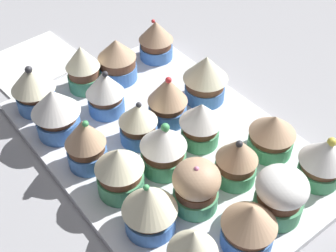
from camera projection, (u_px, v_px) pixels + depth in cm
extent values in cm
cube|color=#9E9EA3|center=(168.00, 155.00, 65.21)|extent=(180.00, 180.00, 3.00)
cube|color=silver|center=(168.00, 145.00, 63.77)|extent=(44.93, 31.01, 1.20)
cylinder|color=#477AC6|center=(37.00, 101.00, 67.78)|extent=(5.82, 5.82, 2.66)
cylinder|color=brown|center=(34.00, 91.00, 66.50)|extent=(5.27, 5.27, 1.08)
cone|color=#F4EDC6|center=(31.00, 78.00, 64.85)|extent=(6.47, 6.47, 3.74)
sphere|color=#333338|center=(29.00, 70.00, 63.44)|extent=(1.07, 1.07, 1.07)
cylinder|color=#477AC6|center=(59.00, 125.00, 63.83)|extent=(6.15, 6.15, 2.69)
cylinder|color=brown|center=(57.00, 115.00, 62.49)|extent=(5.42, 5.42, 1.25)
cone|color=white|center=(54.00, 101.00, 60.81)|extent=(6.81, 6.81, 3.66)
cylinder|color=#477AC6|center=(88.00, 157.00, 59.50)|extent=(5.24, 5.24, 2.60)
cylinder|color=brown|center=(86.00, 146.00, 58.18)|extent=(4.78, 4.78, 1.28)
cone|color=tan|center=(84.00, 132.00, 56.45)|extent=(5.33, 5.33, 3.78)
sphere|color=#4CB266|center=(85.00, 124.00, 54.97)|extent=(0.83, 0.83, 0.83)
cylinder|color=#4C9E6B|center=(121.00, 183.00, 56.19)|extent=(5.87, 5.87, 2.70)
cylinder|color=brown|center=(120.00, 172.00, 54.75)|extent=(5.35, 5.35, 1.50)
cone|color=#F4EDC6|center=(118.00, 159.00, 53.20)|extent=(6.06, 6.06, 3.04)
cylinder|color=#477AC6|center=(150.00, 221.00, 52.32)|extent=(5.94, 5.94, 2.28)
cylinder|color=brown|center=(150.00, 212.00, 51.17)|extent=(5.30, 5.30, 1.06)
cone|color=#F4EDC6|center=(149.00, 199.00, 49.50)|extent=(6.43, 6.43, 3.84)
sphere|color=#4CB266|center=(146.00, 187.00, 48.32)|extent=(0.71, 0.71, 0.71)
cone|color=#F4EDC6|center=(193.00, 242.00, 44.65)|extent=(5.33, 5.33, 3.40)
cylinder|color=#4C9E6B|center=(85.00, 81.00, 71.47)|extent=(5.21, 5.21, 2.49)
cylinder|color=brown|center=(83.00, 71.00, 70.08)|extent=(4.80, 4.80, 1.58)
cone|color=#F4EDC6|center=(81.00, 57.00, 68.32)|extent=(5.37, 5.37, 3.57)
cylinder|color=#477AC6|center=(107.00, 105.00, 67.39)|extent=(5.39, 5.39, 2.35)
cylinder|color=brown|center=(106.00, 96.00, 66.23)|extent=(4.93, 4.93, 1.05)
cone|color=white|center=(104.00, 83.00, 64.60)|extent=(5.71, 5.71, 3.72)
sphere|color=#333338|center=(105.00, 74.00, 63.26)|extent=(0.88, 0.88, 0.88)
cylinder|color=#477AC6|center=(139.00, 134.00, 62.91)|extent=(5.25, 5.25, 2.26)
cylinder|color=brown|center=(138.00, 124.00, 61.70)|extent=(4.70, 4.70, 1.26)
cone|color=#F4EDC6|center=(138.00, 113.00, 60.30)|extent=(5.38, 5.38, 2.85)
sphere|color=#333338|center=(139.00, 105.00, 59.53)|extent=(0.79, 0.79, 0.79)
cylinder|color=#4C9E6B|center=(164.00, 160.00, 59.06)|extent=(5.92, 5.92, 2.56)
cylinder|color=brown|center=(163.00, 149.00, 57.68)|extent=(5.46, 5.46, 1.47)
cone|color=white|center=(163.00, 137.00, 56.13)|extent=(6.07, 6.07, 3.08)
sphere|color=#4CB266|center=(165.00, 128.00, 55.34)|extent=(1.15, 1.15, 1.15)
cylinder|color=#4C9E6B|center=(195.00, 198.00, 54.66)|extent=(5.50, 5.50, 2.32)
cylinder|color=brown|center=(196.00, 189.00, 53.48)|extent=(5.00, 5.00, 1.12)
ellipsoid|color=tan|center=(197.00, 179.00, 52.20)|extent=(5.73, 5.73, 4.39)
sphere|color=pink|center=(197.00, 169.00, 50.53)|extent=(0.65, 0.65, 0.65)
cylinder|color=#477AC6|center=(247.00, 236.00, 50.84)|extent=(5.96, 5.96, 2.29)
cylinder|color=brown|center=(249.00, 227.00, 49.68)|extent=(5.60, 5.60, 1.09)
cone|color=tan|center=(251.00, 216.00, 48.23)|extent=(6.27, 6.27, 3.15)
cylinder|color=#477AC6|center=(118.00, 72.00, 73.28)|extent=(6.12, 6.12, 2.51)
cylinder|color=brown|center=(117.00, 61.00, 71.88)|extent=(5.80, 5.80, 1.60)
cone|color=tan|center=(116.00, 49.00, 70.25)|extent=(6.12, 6.12, 3.16)
cylinder|color=#477AC6|center=(168.00, 113.00, 65.88)|extent=(5.54, 5.54, 2.47)
cylinder|color=brown|center=(168.00, 104.00, 64.63)|extent=(4.96, 4.96, 1.17)
cone|color=tan|center=(168.00, 90.00, 62.89)|extent=(5.77, 5.77, 3.94)
sphere|color=red|center=(168.00, 80.00, 61.50)|extent=(0.89, 0.89, 0.89)
cylinder|color=#4C9E6B|center=(200.00, 136.00, 62.55)|extent=(5.26, 5.26, 2.34)
cylinder|color=brown|center=(200.00, 126.00, 61.26)|extent=(4.76, 4.76, 1.43)
cone|color=white|center=(201.00, 113.00, 59.71)|extent=(5.83, 5.83, 3.11)
cylinder|color=#4C9E6B|center=(235.00, 172.00, 57.70)|extent=(5.34, 5.34, 2.33)
cylinder|color=brown|center=(236.00, 162.00, 56.44)|extent=(4.93, 4.93, 1.35)
cone|color=tan|center=(238.00, 150.00, 54.86)|extent=(5.34, 5.34, 3.27)
sphere|color=#333338|center=(239.00, 144.00, 53.44)|extent=(0.87, 0.87, 0.87)
cylinder|color=#4C9E6B|center=(277.00, 206.00, 53.54)|extent=(5.83, 5.83, 2.71)
cylinder|color=brown|center=(280.00, 196.00, 52.23)|extent=(5.13, 5.13, 1.13)
ellipsoid|color=white|center=(282.00, 187.00, 51.03)|extent=(6.14, 6.14, 3.96)
cylinder|color=#477AC6|center=(156.00, 52.00, 77.76)|extent=(5.66, 5.66, 2.25)
cylinder|color=brown|center=(156.00, 43.00, 76.56)|extent=(5.21, 5.21, 1.29)
cone|color=tan|center=(156.00, 31.00, 74.96)|extent=(5.87, 5.87, 3.39)
sphere|color=red|center=(153.00, 21.00, 74.08)|extent=(0.63, 0.63, 0.63)
cylinder|color=#477AC6|center=(204.00, 92.00, 69.54)|extent=(6.16, 6.16, 2.36)
cylinder|color=brown|center=(205.00, 82.00, 68.21)|extent=(5.81, 5.81, 1.53)
cone|color=#F4EDC6|center=(206.00, 68.00, 66.39)|extent=(6.84, 6.84, 3.80)
cylinder|color=#4C9E6B|center=(270.00, 144.00, 61.36)|extent=(6.09, 6.09, 2.30)
cylinder|color=brown|center=(272.00, 135.00, 60.22)|extent=(5.67, 5.67, 1.04)
cone|color=tan|center=(274.00, 125.00, 58.89)|extent=(6.31, 6.31, 2.86)
cylinder|color=#4C9E6B|center=(318.00, 173.00, 57.63)|extent=(5.44, 5.44, 2.21)
cylinder|color=brown|center=(321.00, 164.00, 56.41)|extent=(4.85, 4.85, 1.35)
cone|color=white|center=(326.00, 151.00, 54.81)|extent=(6.01, 6.01, 3.33)
sphere|color=#EAD64C|center=(332.00, 142.00, 53.85)|extent=(1.15, 1.15, 1.15)
cube|color=white|center=(32.00, 62.00, 79.08)|extent=(14.84, 16.56, 0.60)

